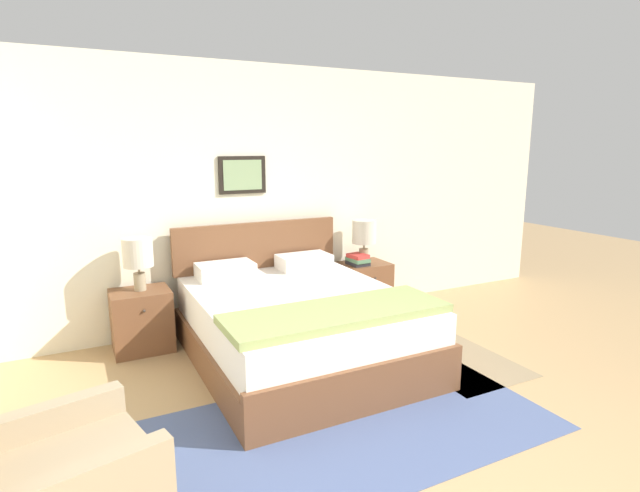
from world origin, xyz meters
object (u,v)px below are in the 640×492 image
nightstand_near_window (142,320)px  bed (299,324)px  table_lamp_near_window (138,255)px  nightstand_by_door (364,287)px  table_lamp_by_door (364,234)px

nightstand_near_window → bed: bearing=-35.3°
table_lamp_near_window → nightstand_by_door: bearing=-0.4°
bed → table_lamp_near_window: (-1.16, 0.85, 0.55)m
bed → nightstand_near_window: size_ratio=3.77×
nightstand_near_window → nightstand_by_door: same height
table_lamp_near_window → table_lamp_by_door: bearing=0.0°
nightstand_near_window → table_lamp_near_window: 0.60m
bed → table_lamp_by_door: 1.54m
nightstand_near_window → nightstand_by_door: bearing=0.0°
table_lamp_by_door → table_lamp_near_window: bearing=180.0°
nightstand_near_window → nightstand_by_door: 2.34m
bed → table_lamp_near_window: bearing=143.9°
nightstand_near_window → nightstand_by_door: size_ratio=1.00×
table_lamp_near_window → table_lamp_by_door: same height
nightstand_by_door → table_lamp_by_door: table_lamp_by_door is taller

